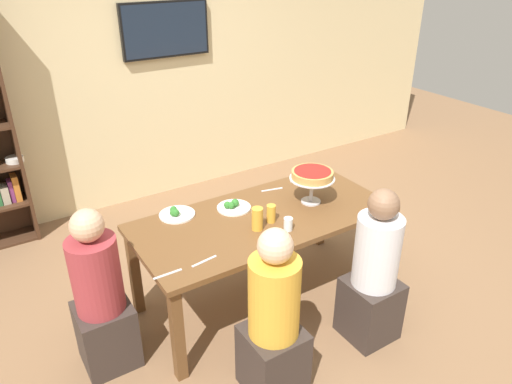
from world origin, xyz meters
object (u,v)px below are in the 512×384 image
Objects in this scene: salad_plate_far_diner at (233,206)px; diner_head_west at (101,302)px; diner_near_left at (274,326)px; cutlery_fork_near at (379,202)px; cutlery_fork_far at (298,179)px; cutlery_knife_near at (168,274)px; cutlery_knife_far at (204,261)px; dining_table at (263,226)px; television at (166,30)px; diner_near_right at (374,277)px; beer_glass_amber_tall at (257,219)px; beer_glass_amber_short at (271,214)px; water_glass_clear_near at (288,224)px; salad_plate_near_diner at (176,214)px; deep_dish_pizza_stand at (312,176)px; cutlery_spare_fork at (272,190)px.

diner_head_west is at bearing -169.07° from salad_plate_far_diner.
diner_near_left is 1.39m from cutlery_fork_near.
cutlery_fork_far is (1.01, 1.11, 0.25)m from diner_near_left.
cutlery_knife_far is (0.24, 0.00, 0.00)m from cutlery_knife_near.
cutlery_fork_near reaches higher than dining_table.
television is 0.78× the size of diner_near_right.
cutlery_knife_near is at bearing -168.41° from beer_glass_amber_tall.
dining_table is at bearing 29.22° from diner_near_right.
beer_glass_amber_short is (-0.23, -2.20, -0.95)m from television.
cutlery_knife_far is (-0.66, -0.03, -0.04)m from water_glass_clear_near.
beer_glass_amber_short is at bearing -4.61° from diner_head_west.
diner_near_right is 4.44× the size of salad_plate_near_diner.
diner_near_right is 4.58× the size of salad_plate_far_diner.
cutlery_knife_far is at bearing -25.16° from diner_head_west.
diner_head_west is at bearing 0.80° from cutlery_fork_far.
dining_table is 0.25m from beer_glass_amber_tall.
water_glass_clear_near is (-0.19, -2.36, -0.97)m from television.
cutlery_fork_near is 1.00× the size of cutlery_knife_far.
beer_glass_amber_short is 0.88m from cutlery_knife_near.
cutlery_fork_near is at bearing -13.03° from beer_glass_amber_short.
diner_head_west is 8.84× the size of beer_glass_amber_short.
television is at bearing 66.80° from salad_plate_near_diner.
television is 0.78× the size of diner_near_left.
beer_glass_amber_tall is 0.90× the size of cutlery_fork_near.
cutlery_fork_far is at bearing 0.99° from salad_plate_near_diner.
cutlery_knife_near is at bearing 169.46° from cutlery_fork_near.
beer_glass_amber_short is at bearing -67.47° from salad_plate_far_diner.
diner_head_west reaches higher than beer_glass_amber_tall.
deep_dish_pizza_stand is at bearing -0.60° from diner_head_west.
water_glass_clear_near is at bearing -75.56° from beer_glass_amber_short.
water_glass_clear_near is at bearing 38.00° from diner_near_right.
deep_dish_pizza_stand is 1.89× the size of cutlery_knife_far.
salad_plate_far_diner is 0.88m from cutlery_knife_near.
diner_near_right reaches higher than deep_dish_pizza_stand.
salad_plate_far_diner is at bearing 157.76° from deep_dish_pizza_stand.
cutlery_knife_near is (-1.27, 0.45, 0.25)m from diner_near_right.
diner_head_west reaches higher than salad_plate_far_diner.
diner_near_right is 7.06× the size of beer_glass_amber_tall.
salad_plate_near_diner is at bearing 5.69° from diner_near_left.
beer_glass_amber_short is at bearing 27.21° from cutlery_fork_far.
television reaches higher than cutlery_fork_far.
salad_plate_far_diner reaches higher than cutlery_knife_near.
dining_table is 0.52m from deep_dish_pizza_stand.
cutlery_spare_fork is (0.91, 0.59, 0.00)m from cutlery_knife_far.
beer_glass_amber_short is 0.64m from cutlery_knife_far.
cutlery_knife_near is 1.00× the size of cutlery_fork_far.
beer_glass_amber_tall is at bearing 11.69° from cutlery_knife_near.
cutlery_spare_fork is at bearing -33.59° from diner_near_left.
diner_head_west is 12.45× the size of water_glass_clear_near.
deep_dish_pizza_stand is at bearing 125.11° from cutlery_spare_fork.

